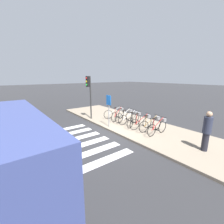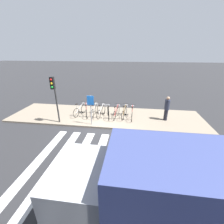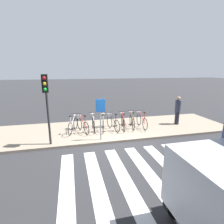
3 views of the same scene
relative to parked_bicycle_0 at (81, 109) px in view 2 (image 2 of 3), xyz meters
The scene contains 15 objects.
ground_plane 2.71m from the parked_bicycle_0, 43.55° to the right, with size 120.00×120.00×0.00m, color #2D2D30.
sidewalk 1.99m from the parked_bicycle_0, ahead, with size 14.40×3.77×0.12m.
road_crosswalk 6.80m from the parked_bicycle_0, 73.53° to the right, with size 4.95×8.00×0.01m.
parked_bicycle_0 is the anchor object (origin of this frame).
parked_bicycle_1 0.47m from the parked_bicycle_0, 10.37° to the right, with size 0.65×1.55×1.00m.
parked_bicycle_2 1.10m from the parked_bicycle_0, ahead, with size 0.46×1.63×1.00m.
parked_bicycle_3 1.65m from the parked_bicycle_0, ahead, with size 0.49×1.61×1.00m.
parked_bicycle_4 2.17m from the parked_bicycle_0, ahead, with size 0.53×1.60×1.00m.
parked_bicycle_5 2.79m from the parked_bicycle_0, ahead, with size 0.48×1.61×1.00m.
parked_bicycle_6 3.38m from the parked_bicycle_0, ahead, with size 0.48×1.61×1.00m.
parked_bicycle_7 3.93m from the parked_bicycle_0, ahead, with size 0.46×1.63×1.00m.
truck 8.73m from the parked_bicycle_0, 57.37° to the right, with size 5.34×2.12×2.56m.
pedestrian 6.32m from the parked_bicycle_0, ahead, with size 0.34×0.34×1.74m.
traffic_light 2.65m from the parked_bicycle_0, 123.96° to the right, with size 0.24×0.40×3.14m.
sign_post 2.19m from the parked_bicycle_0, 50.76° to the right, with size 0.44×0.07×2.01m.
Camera 2 is at (1.90, -8.46, 4.78)m, focal length 24.00 mm.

